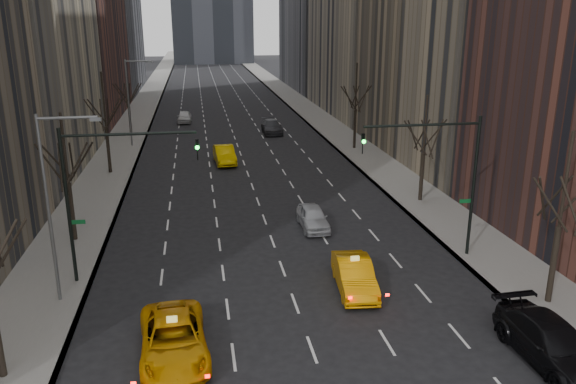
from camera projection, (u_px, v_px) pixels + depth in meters
name	position (u px, v px, depth m)	size (l,w,h in m)	color
sidewalk_left	(142.00, 110.00, 83.55)	(4.50, 320.00, 0.15)	slate
sidewalk_right	(303.00, 106.00, 87.36)	(4.50, 320.00, 0.15)	slate
tree_lw_b	(69.00, 183.00, 33.50)	(3.36, 3.50, 7.82)	black
tree_lw_c	(106.00, 129.00, 48.48)	(3.36, 3.50, 8.74)	black
tree_lw_d	(129.00, 104.00, 65.59)	(3.36, 3.50, 7.36)	black
tree_rw_a	(559.00, 228.00, 25.87)	(3.36, 3.50, 8.28)	black
tree_rw_b	(423.00, 153.00, 41.00)	(3.36, 3.50, 7.82)	black
tree_rw_c	(355.00, 111.00, 57.87)	(3.36, 3.50, 8.74)	black
traffic_mast_left	(101.00, 180.00, 27.77)	(6.69, 0.39, 8.00)	black
traffic_mast_right	(447.00, 165.00, 30.60)	(6.69, 0.39, 8.00)	black
streetlight_near	(54.00, 191.00, 25.58)	(2.83, 0.22, 9.00)	slate
streetlight_far	(131.00, 94.00, 58.57)	(2.83, 0.22, 9.00)	slate
taxi_suv	(174.00, 339.00, 22.55)	(2.64, 5.72, 1.59)	orange
taxi_sedan	(354.00, 275.00, 28.18)	(1.70, 4.88, 1.61)	orange
silver_sedan_ahead	(313.00, 217.00, 36.61)	(1.71, 4.25, 1.45)	#ACAFB5
parked_suv_black	(552.00, 343.00, 22.20)	(2.38, 5.85, 1.70)	black
far_taxi	(224.00, 155.00, 53.05)	(1.77, 5.08, 1.67)	#E0B304
far_suv_grey	(272.00, 127.00, 67.03)	(2.21, 5.44, 1.58)	#323338
far_car_white	(184.00, 117.00, 73.98)	(1.76, 4.37, 1.49)	silver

